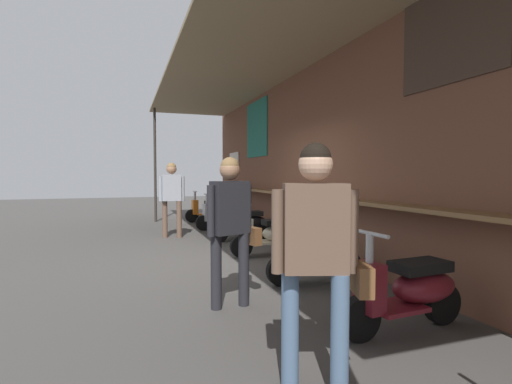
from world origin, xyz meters
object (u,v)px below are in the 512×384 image
scooter_black (245,223)px  scooter_teal (321,254)px  scooter_cream (272,234)px  scooter_orange (210,209)px  shopper_passing (172,191)px  shopper_with_handbag (317,243)px  scooter_silver (224,215)px  scooter_maroon (410,290)px  shopper_browsing (231,216)px

scooter_black → scooter_teal: bearing=89.7°
scooter_cream → scooter_teal: same height
scooter_orange → shopper_passing: 3.12m
scooter_teal → shopper_with_handbag: 2.75m
scooter_silver → scooter_maroon: (6.97, -0.00, 0.00)m
shopper_browsing → scooter_maroon: bearing=-148.4°
scooter_orange → shopper_browsing: bearing=77.2°
shopper_with_handbag → shopper_browsing: bearing=20.7°
scooter_orange → scooter_teal: 7.02m
shopper_browsing → shopper_passing: bearing=-17.9°
scooter_orange → shopper_browsing: size_ratio=0.85×
scooter_cream → shopper_with_handbag: bearing=72.5°
scooter_black → shopper_browsing: bearing=70.2°
scooter_silver → scooter_black: (1.82, 0.00, 0.00)m
scooter_cream → scooter_maroon: same height
scooter_black → shopper_browsing: size_ratio=0.85×
shopper_browsing → scooter_black: bearing=-38.2°
scooter_black → shopper_passing: shopper_passing is taller
scooter_silver → shopper_browsing: 6.00m
scooter_cream → shopper_browsing: size_ratio=0.85×
shopper_passing → scooter_maroon: bearing=-162.3°
scooter_orange → scooter_cream: 5.22m
scooter_black → shopper_passing: size_ratio=0.80×
scooter_black → scooter_maroon: (5.15, -0.00, 0.00)m
scooter_cream → scooter_teal: size_ratio=1.00×
scooter_cream → scooter_black: bearing=-89.8°
scooter_teal → scooter_cream: bearing=-89.4°
shopper_browsing → shopper_passing: 4.91m
scooter_black → scooter_cream: same height
shopper_with_handbag → shopper_browsing: 1.80m
scooter_silver → shopper_passing: 1.87m
shopper_with_handbag → shopper_browsing: size_ratio=1.01×
scooter_silver → scooter_black: same height
scooter_teal → shopper_browsing: size_ratio=0.85×
scooter_cream → scooter_teal: bearing=90.2°
scooter_cream → scooter_teal: (1.80, -0.00, 0.00)m
scooter_black → shopper_browsing: 4.27m
scooter_black → shopper_with_handbag: bearing=76.8°
scooter_orange → scooter_black: size_ratio=1.00×
scooter_teal → shopper_browsing: 1.63m
scooter_cream → shopper_browsing: (2.34, -1.41, 0.62)m
scooter_maroon → scooter_teal: bearing=-93.9°
scooter_silver → shopper_with_handbag: 7.74m
scooter_silver → scooter_cream: size_ratio=1.00×
scooter_black → shopper_with_handbag: size_ratio=0.84×
scooter_maroon → shopper_with_handbag: (0.63, -1.32, 0.63)m
scooter_silver → scooter_teal: same height
scooter_black → scooter_cream: bearing=89.7°
scooter_orange → shopper_passing: (2.65, -1.48, 0.70)m
scooter_orange → scooter_maroon: size_ratio=1.00×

